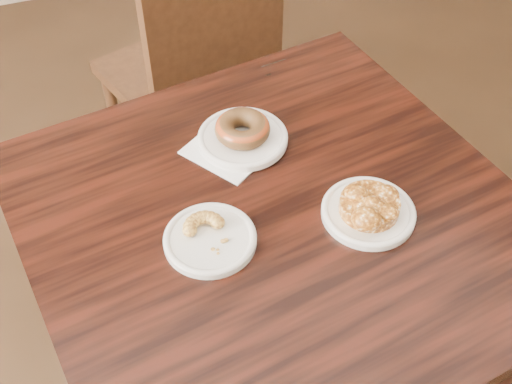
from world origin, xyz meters
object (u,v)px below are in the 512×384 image
object	(u,v)px
glazed_donut	(243,129)
cruller_fragment	(210,233)
cafe_table	(273,328)
apple_fritter	(370,204)
chair_far	(185,75)

from	to	relation	value
glazed_donut	cruller_fragment	world-z (taller)	glazed_donut
cafe_table	apple_fritter	world-z (taller)	apple_fritter
chair_far	glazed_donut	distance (m)	0.73
cafe_table	glazed_donut	size ratio (longest dim) A/B	7.85
apple_fritter	cruller_fragment	bearing A→B (deg)	172.27
chair_far	cruller_fragment	distance (m)	0.93
chair_far	apple_fritter	bearing A→B (deg)	79.14
glazed_donut	cruller_fragment	distance (m)	0.25
cruller_fragment	glazed_donut	bearing A→B (deg)	58.10
chair_far	apple_fritter	xyz separation A→B (m)	(0.10, -0.89, 0.33)
apple_fritter	cruller_fragment	size ratio (longest dim) A/B	1.73
cruller_fragment	chair_far	bearing A→B (deg)	78.45
glazed_donut	apple_fritter	distance (m)	0.29
chair_far	cruller_fragment	bearing A→B (deg)	61.37
apple_fritter	cruller_fragment	distance (m)	0.28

